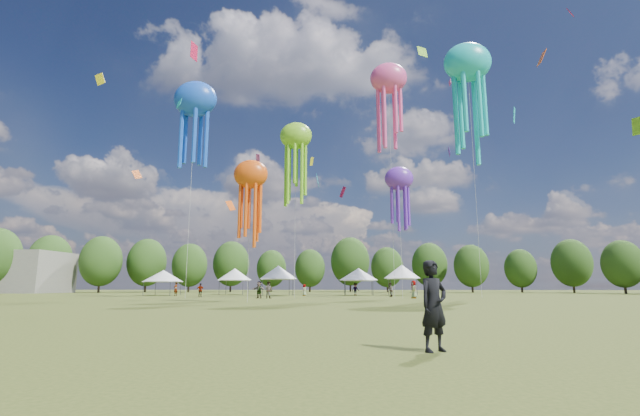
{
  "coord_description": "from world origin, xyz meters",
  "views": [
    {
      "loc": [
        5.78,
        -11.36,
        1.32
      ],
      "look_at": [
        3.79,
        15.0,
        6.0
      ],
      "focal_mm": 24.82,
      "sensor_mm": 36.0,
      "label": 1
    }
  ],
  "objects": [
    {
      "name": "ground",
      "position": [
        0.0,
        0.0,
        0.0
      ],
      "size": [
        300.0,
        300.0,
        0.0
      ],
      "primitive_type": "plane",
      "color": "#384416",
      "rests_on": "ground"
    },
    {
      "name": "observer_main",
      "position": [
        7.43,
        -1.86,
        0.93
      ],
      "size": [
        0.81,
        0.75,
        1.86
      ],
      "primitive_type": "imported",
      "rotation": [
        0.0,
        0.0,
        0.6
      ],
      "color": "black",
      "rests_on": "ground"
    },
    {
      "name": "spectator_near",
      "position": [
        -3.49,
        36.82,
        0.91
      ],
      "size": [
        1.06,
        0.94,
        1.82
      ],
      "primitive_type": "imported",
      "rotation": [
        0.0,
        0.0,
        2.81
      ],
      "color": "gray",
      "rests_on": "ground"
    },
    {
      "name": "spectators_far",
      "position": [
        0.4,
        44.32,
        0.9
      ],
      "size": [
        31.86,
        16.61,
        1.92
      ],
      "color": "gray",
      "rests_on": "ground"
    },
    {
      "name": "festival_tents",
      "position": [
        -3.53,
        54.53,
        3.13
      ],
      "size": [
        40.23,
        11.88,
        4.44
      ],
      "color": "#47474C",
      "rests_on": "ground"
    },
    {
      "name": "show_kites",
      "position": [
        7.41,
        39.71,
        22.3
      ],
      "size": [
        39.26,
        21.41,
        32.58
      ],
      "color": "#7CCD21",
      "rests_on": "ground"
    },
    {
      "name": "small_kites",
      "position": [
        0.49,
        43.26,
        28.92
      ],
      "size": [
        65.92,
        55.05,
        45.5
      ],
      "color": "#7CCD21",
      "rests_on": "ground"
    },
    {
      "name": "treeline",
      "position": [
        -3.87,
        62.51,
        6.54
      ],
      "size": [
        201.57,
        95.24,
        13.43
      ],
      "color": "#38281C",
      "rests_on": "ground"
    }
  ]
}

